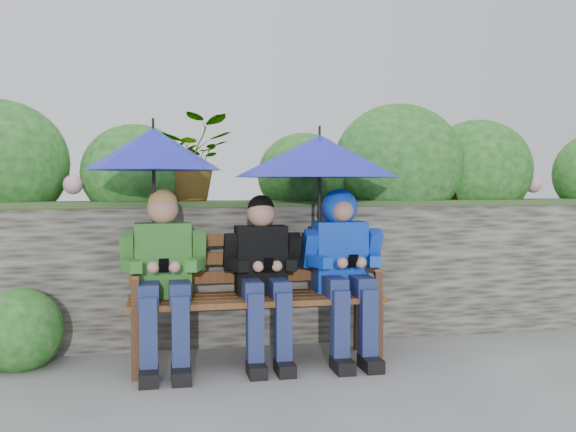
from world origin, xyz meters
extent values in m
plane|color=slate|center=(0.00, 0.00, 0.00)|extent=(60.00, 60.00, 0.00)
cube|color=#322F27|center=(0.00, 0.75, 0.50)|extent=(8.00, 0.40, 1.00)
cube|color=#23371B|center=(0.00, 0.75, 1.01)|extent=(8.00, 0.42, 0.04)
cube|color=#23371B|center=(0.00, 1.95, 0.48)|extent=(8.00, 2.00, 0.96)
ellipsoid|color=#125112|center=(-0.97, 0.94, 1.24)|extent=(0.79, 0.63, 0.71)
ellipsoid|color=#125112|center=(0.31, 0.96, 1.22)|extent=(0.74, 0.59, 0.66)
ellipsoid|color=#125112|center=(1.05, 0.87, 1.31)|extent=(1.05, 0.84, 0.94)
ellipsoid|color=#125112|center=(1.77, 0.94, 1.27)|extent=(0.91, 0.73, 0.82)
sphere|color=#D899BA|center=(-1.41, 0.85, 1.15)|extent=(0.14, 0.14, 0.14)
sphere|color=#D899BA|center=(0.20, 0.85, 1.15)|extent=(0.14, 0.14, 0.14)
sphere|color=#D899BA|center=(2.22, 0.85, 1.15)|extent=(0.14, 0.14, 0.14)
imported|color=#125112|center=(-0.56, 0.85, 1.34)|extent=(0.57, 0.49, 0.63)
imported|color=#125112|center=(1.47, 0.85, 1.31)|extent=(0.32, 0.32, 0.57)
sphere|color=#125112|center=(-1.68, 0.35, 0.23)|extent=(0.54, 0.54, 0.54)
cube|color=#462D1D|center=(-0.95, -0.09, 0.20)|extent=(0.05, 0.05, 0.40)
cube|color=#462D1D|center=(-0.95, 0.31, 0.20)|extent=(0.05, 0.05, 0.40)
cube|color=#462D1D|center=(0.54, -0.09, 0.20)|extent=(0.05, 0.05, 0.40)
cube|color=#462D1D|center=(0.54, 0.31, 0.20)|extent=(0.05, 0.05, 0.40)
cube|color=brown|center=(-0.21, -0.06, 0.42)|extent=(1.60, 0.09, 0.04)
cube|color=brown|center=(-0.21, 0.06, 0.42)|extent=(1.60, 0.09, 0.04)
cube|color=brown|center=(-0.21, 0.17, 0.42)|extent=(1.60, 0.09, 0.04)
cube|color=brown|center=(-0.21, 0.29, 0.42)|extent=(1.60, 0.09, 0.04)
cube|color=#462D1D|center=(-0.95, 0.33, 0.62)|extent=(0.04, 0.04, 0.45)
cube|color=brown|center=(-0.95, 0.11, 0.60)|extent=(0.04, 0.42, 0.04)
cube|color=#462D1D|center=(-0.95, -0.09, 0.50)|extent=(0.04, 0.04, 0.20)
cube|color=#462D1D|center=(0.54, 0.33, 0.62)|extent=(0.04, 0.04, 0.45)
cube|color=brown|center=(0.54, 0.11, 0.60)|extent=(0.04, 0.42, 0.04)
cube|color=#462D1D|center=(0.54, -0.09, 0.50)|extent=(0.04, 0.04, 0.20)
cube|color=brown|center=(-0.21, 0.34, 0.53)|extent=(1.60, 0.03, 0.08)
cube|color=brown|center=(-0.21, 0.34, 0.66)|extent=(1.60, 0.03, 0.08)
cube|color=brown|center=(-0.21, 0.34, 0.78)|extent=(1.60, 0.03, 0.08)
cube|color=#236619|center=(-0.79, 0.21, 0.67)|extent=(0.35, 0.21, 0.47)
sphere|color=tan|center=(-0.79, 0.19, 1.00)|extent=(0.20, 0.20, 0.20)
sphere|color=#BD883D|center=(-0.79, 0.20, 1.03)|extent=(0.19, 0.19, 0.19)
cube|color=navy|center=(-0.88, 0.04, 0.50)|extent=(0.12, 0.33, 0.12)
cube|color=navy|center=(-0.88, -0.12, 0.25)|extent=(0.10, 0.11, 0.50)
cube|color=black|center=(-0.88, -0.18, 0.04)|extent=(0.11, 0.23, 0.08)
cube|color=navy|center=(-0.70, 0.04, 0.50)|extent=(0.12, 0.33, 0.12)
cube|color=navy|center=(-0.70, -0.12, 0.25)|extent=(0.10, 0.11, 0.50)
cube|color=black|center=(-0.70, -0.18, 0.04)|extent=(0.11, 0.23, 0.08)
cube|color=#236619|center=(-1.01, 0.16, 0.73)|extent=(0.08, 0.19, 0.26)
cube|color=#236619|center=(-0.98, 0.02, 0.66)|extent=(0.13, 0.22, 0.07)
sphere|color=tan|center=(-0.85, -0.07, 0.66)|extent=(0.07, 0.07, 0.07)
cube|color=#236619|center=(-0.57, 0.16, 0.73)|extent=(0.08, 0.19, 0.26)
cube|color=#236619|center=(-0.60, 0.02, 0.66)|extent=(0.13, 0.22, 0.07)
sphere|color=tan|center=(-0.73, -0.07, 0.66)|extent=(0.07, 0.07, 0.07)
cube|color=black|center=(-0.79, -0.08, 0.67)|extent=(0.06, 0.07, 0.09)
cube|color=black|center=(-0.16, 0.21, 0.66)|extent=(0.33, 0.19, 0.44)
sphere|color=tan|center=(-0.16, 0.19, 0.96)|extent=(0.18, 0.18, 0.18)
sphere|color=black|center=(-0.16, 0.20, 1.00)|extent=(0.17, 0.17, 0.17)
cube|color=navy|center=(-0.25, 0.05, 0.49)|extent=(0.12, 0.31, 0.12)
cube|color=navy|center=(-0.25, -0.10, 0.25)|extent=(0.10, 0.11, 0.49)
cube|color=black|center=(-0.25, -0.16, 0.04)|extent=(0.11, 0.21, 0.08)
cube|color=navy|center=(-0.07, 0.05, 0.49)|extent=(0.12, 0.31, 0.12)
cube|color=navy|center=(-0.07, -0.10, 0.25)|extent=(0.10, 0.11, 0.49)
cube|color=black|center=(-0.07, -0.16, 0.04)|extent=(0.11, 0.21, 0.08)
cube|color=black|center=(-0.37, 0.16, 0.72)|extent=(0.08, 0.18, 0.25)
cube|color=black|center=(-0.34, 0.04, 0.65)|extent=(0.12, 0.20, 0.07)
sphere|color=tan|center=(-0.22, -0.05, 0.65)|extent=(0.07, 0.07, 0.07)
cube|color=black|center=(0.05, 0.16, 0.72)|extent=(0.08, 0.18, 0.25)
cube|color=black|center=(0.02, 0.04, 0.65)|extent=(0.12, 0.20, 0.07)
sphere|color=tan|center=(-0.10, -0.05, 0.65)|extent=(0.07, 0.07, 0.07)
cube|color=black|center=(-0.16, -0.06, 0.66)|extent=(0.06, 0.07, 0.09)
cube|color=#0926B6|center=(0.38, 0.21, 0.67)|extent=(0.34, 0.20, 0.47)
sphere|color=tan|center=(0.38, 0.19, 0.99)|extent=(0.19, 0.19, 0.19)
sphere|color=#0926B6|center=(0.38, 0.22, 1.00)|extent=(0.24, 0.24, 0.24)
sphere|color=tan|center=(0.38, 0.14, 0.98)|extent=(0.14, 0.14, 0.14)
cube|color=navy|center=(0.29, 0.05, 0.50)|extent=(0.12, 0.32, 0.12)
cube|color=navy|center=(0.29, -0.12, 0.25)|extent=(0.10, 0.11, 0.50)
cube|color=black|center=(0.29, -0.18, 0.04)|extent=(0.11, 0.22, 0.08)
cube|color=navy|center=(0.47, 0.05, 0.50)|extent=(0.12, 0.32, 0.12)
cube|color=navy|center=(0.47, -0.12, 0.25)|extent=(0.10, 0.11, 0.50)
cube|color=black|center=(0.47, -0.18, 0.04)|extent=(0.11, 0.22, 0.08)
cube|color=#0926B6|center=(0.16, 0.16, 0.73)|extent=(0.08, 0.19, 0.26)
cube|color=#0926B6|center=(0.19, 0.03, 0.66)|extent=(0.13, 0.21, 0.07)
sphere|color=tan|center=(0.32, -0.06, 0.66)|extent=(0.07, 0.07, 0.07)
cube|color=#0926B6|center=(0.60, 0.16, 0.73)|extent=(0.08, 0.19, 0.26)
cube|color=#0926B6|center=(0.56, 0.03, 0.66)|extent=(0.13, 0.21, 0.07)
sphere|color=tan|center=(0.44, -0.06, 0.66)|extent=(0.07, 0.07, 0.07)
cube|color=black|center=(0.38, -0.07, 0.67)|extent=(0.06, 0.07, 0.09)
cone|color=#161CBF|center=(-0.84, 0.18, 1.37)|extent=(0.86, 0.86, 0.26)
cylinder|color=black|center=(-0.84, 0.18, 1.53)|extent=(0.02, 0.02, 0.06)
cylinder|color=black|center=(-0.84, 0.18, 1.02)|extent=(0.02, 0.02, 0.70)
sphere|color=black|center=(-0.84, 0.18, 0.68)|extent=(0.04, 0.04, 0.04)
cone|color=#161CBF|center=(0.23, 0.17, 1.34)|extent=(1.12, 1.12, 0.28)
cylinder|color=black|center=(0.23, 0.17, 1.50)|extent=(0.02, 0.02, 0.06)
cylinder|color=black|center=(0.23, 0.17, 1.02)|extent=(0.02, 0.02, 0.64)
sphere|color=black|center=(0.23, 0.17, 0.70)|extent=(0.04, 0.04, 0.04)
camera|label=1|loc=(-0.83, -3.92, 1.17)|focal=40.00mm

